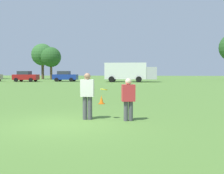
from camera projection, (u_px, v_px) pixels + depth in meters
ground_plane at (65, 124)px, 9.04m from camera, size 193.62×193.62×0.00m
player_thrower at (87, 93)px, 9.91m from camera, size 0.50×0.30×1.73m
player_defender at (128, 97)px, 9.63m from camera, size 0.52×0.38×1.55m
frisbee at (104, 89)px, 9.86m from camera, size 0.28×0.27×0.09m
traffic_cone at (101, 100)px, 14.67m from camera, size 0.32×0.32×0.48m
parked_car_mid_left at (26, 76)px, 45.63m from camera, size 4.21×2.23×1.82m
parked_car_center at (65, 76)px, 46.60m from camera, size 4.21×2.23×1.82m
box_truck at (129, 71)px, 44.30m from camera, size 8.51×3.05×3.18m
tree_east_birch at (42, 55)px, 59.57m from camera, size 4.89×4.89×7.94m
tree_east_oak at (51, 57)px, 56.96m from camera, size 4.27×4.27×6.94m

